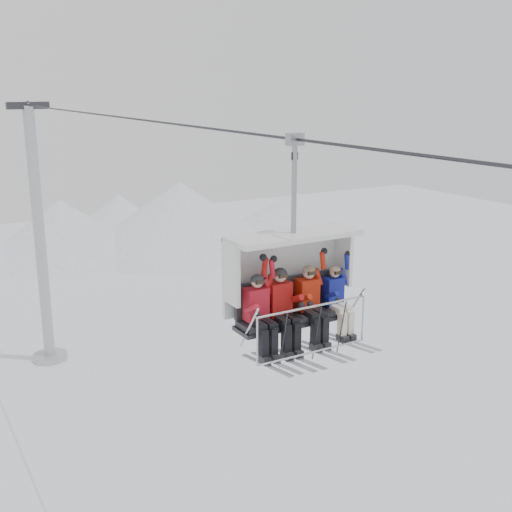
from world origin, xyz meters
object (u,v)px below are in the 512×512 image
lift_tower_right (41,255)px  chairlift_carrier (289,275)px  skier_center_left (282,306)px  skier_far_right (337,299)px  skier_far_left (259,312)px  skier_center_right (310,302)px

lift_tower_right → chairlift_carrier: 23.78m
skier_center_left → skier_far_right: bearing=-0.8°
chairlift_carrier → skier_center_left: bearing=-138.8°
lift_tower_right → skier_far_right: 24.00m
lift_tower_right → skier_far_left: (-0.84, -23.57, 4.44)m
skier_far_left → chairlift_carrier: bearing=20.2°
chairlift_carrier → skier_center_left: 0.66m
lift_tower_right → skier_center_left: bearing=-90.8°
skier_far_left → skier_center_left: (0.49, 0.01, 0.02)m
lift_tower_right → skier_far_right: (0.92, -23.58, 4.40)m
skier_far_left → skier_far_right: 1.76m
skier_far_left → skier_far_right: bearing=-0.4°
chairlift_carrier → skier_far_left: size_ratio=2.36×
lift_tower_right → skier_center_left: 23.98m
lift_tower_right → chairlift_carrier: bearing=-90.0°
skier_center_left → lift_tower_right: bearing=89.2°
skier_center_left → skier_center_right: 0.65m
lift_tower_right → chairlift_carrier: (0.00, -23.26, 4.94)m
lift_tower_right → skier_center_left: lift_tower_right is taller
skier_far_left → skier_center_left: bearing=0.6°
lift_tower_right → chairlift_carrier: size_ratio=3.38×
chairlift_carrier → skier_center_right: chairlift_carrier is taller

